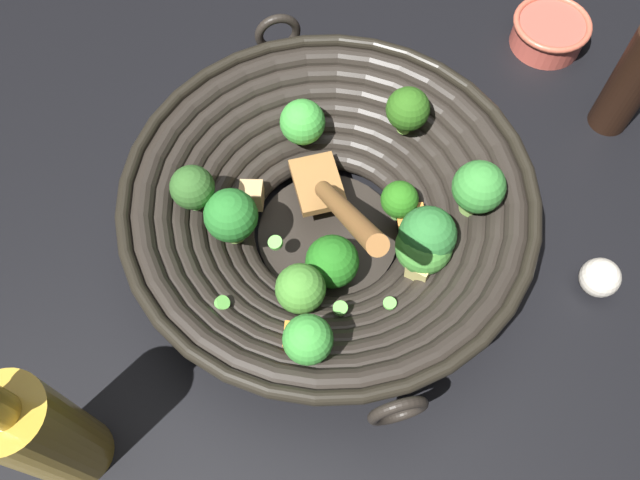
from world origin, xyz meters
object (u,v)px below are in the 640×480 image
Objects in this scene: cooking_oil_bottle at (43,433)px; garlic_bulb at (600,278)px; prep_bowl at (549,32)px; soy_sauce_bottle at (634,77)px; wok at (330,210)px.

garlic_bulb is (0.54, -0.11, -0.07)m from cooking_oil_bottle.
cooking_oil_bottle is at bearing 168.17° from garlic_bulb.
cooking_oil_bottle is 2.31× the size of prep_bowl.
prep_bowl is (0.01, 0.14, -0.06)m from soy_sauce_bottle.
prep_bowl is at bearing 14.54° from cooking_oil_bottle.
wok is at bearing 138.55° from garlic_bulb.
soy_sauce_bottle is at bearing 44.72° from garlic_bulb.
cooking_oil_bottle is (-0.71, -0.05, 0.02)m from soy_sauce_bottle.
wok is 10.65× the size of garlic_bulb.
prep_bowl is at bearing 59.43° from garlic_bulb.
wok is 4.50× the size of prep_bowl.
wok reaches higher than garlic_bulb.
wok is at bearing 175.36° from soy_sauce_bottle.
wok reaches higher than cooking_oil_bottle.
wok is 0.38m from soy_sauce_bottle.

